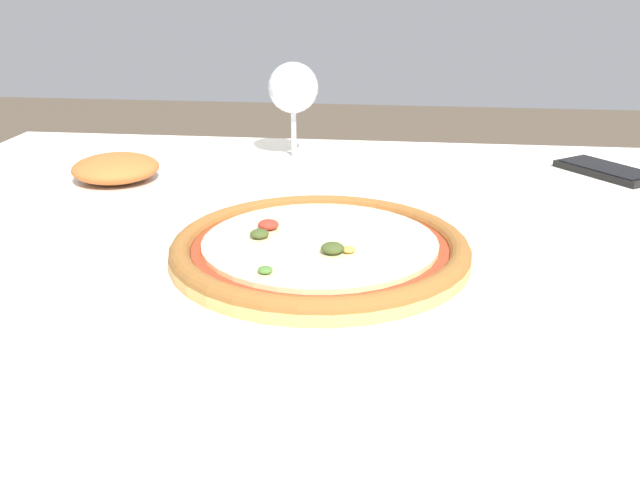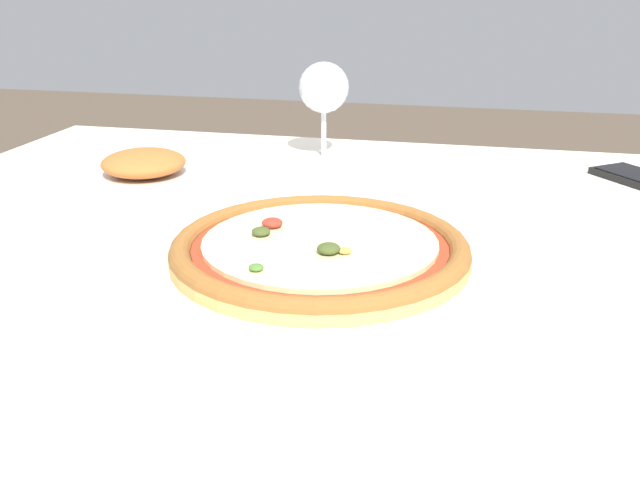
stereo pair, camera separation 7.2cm
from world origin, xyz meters
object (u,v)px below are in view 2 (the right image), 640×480
(dining_table, at_px, (345,318))
(pizza_plate, at_px, (320,252))
(side_plate, at_px, (144,170))
(wine_glass_far_left, at_px, (324,90))

(dining_table, relative_size, pizza_plate, 3.69)
(side_plate, bearing_deg, wine_glass_far_left, 40.29)
(dining_table, bearing_deg, wine_glass_far_left, 106.27)
(pizza_plate, distance_m, side_plate, 0.40)
(side_plate, bearing_deg, dining_table, -29.77)
(wine_glass_far_left, height_order, side_plate, wine_glass_far_left)
(dining_table, xyz_separation_m, wine_glass_far_left, (-0.11, 0.38, 0.19))
(dining_table, height_order, side_plate, side_plate)
(pizza_plate, relative_size, wine_glass_far_left, 2.26)
(wine_glass_far_left, relative_size, side_plate, 0.75)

